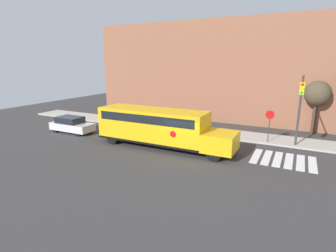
{
  "coord_description": "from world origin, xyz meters",
  "views": [
    {
      "loc": [
        7.04,
        -16.32,
        6.43
      ],
      "look_at": [
        -1.85,
        1.24,
        1.6
      ],
      "focal_mm": 28.0,
      "sensor_mm": 36.0,
      "label": 1
    }
  ],
  "objects_px": {
    "parked_car": "(72,125)",
    "traffic_light": "(300,102)",
    "tree_near_sidewalk": "(317,94)",
    "school_bus": "(158,126)",
    "stop_sign": "(269,122)"
  },
  "relations": [
    {
      "from": "school_bus",
      "to": "tree_near_sidewalk",
      "type": "xyz_separation_m",
      "value": [
        10.84,
        9.64,
        1.97
      ]
    },
    {
      "from": "parked_car",
      "to": "traffic_light",
      "type": "relative_size",
      "value": 0.77
    },
    {
      "from": "traffic_light",
      "to": "school_bus",
      "type": "bearing_deg",
      "value": -158.23
    },
    {
      "from": "school_bus",
      "to": "tree_near_sidewalk",
      "type": "relative_size",
      "value": 2.23
    },
    {
      "from": "traffic_light",
      "to": "tree_near_sidewalk",
      "type": "relative_size",
      "value": 1.13
    },
    {
      "from": "parked_car",
      "to": "tree_near_sidewalk",
      "type": "bearing_deg",
      "value": 25.33
    },
    {
      "from": "parked_car",
      "to": "stop_sign",
      "type": "relative_size",
      "value": 1.55
    },
    {
      "from": "school_bus",
      "to": "parked_car",
      "type": "xyz_separation_m",
      "value": [
        -9.31,
        0.1,
        -0.94
      ]
    },
    {
      "from": "school_bus",
      "to": "stop_sign",
      "type": "height_order",
      "value": "school_bus"
    },
    {
      "from": "school_bus",
      "to": "tree_near_sidewalk",
      "type": "bearing_deg",
      "value": 41.65
    },
    {
      "from": "parked_car",
      "to": "traffic_light",
      "type": "bearing_deg",
      "value": 11.13
    },
    {
      "from": "school_bus",
      "to": "stop_sign",
      "type": "bearing_deg",
      "value": 31.45
    },
    {
      "from": "school_bus",
      "to": "parked_car",
      "type": "relative_size",
      "value": 2.56
    },
    {
      "from": "tree_near_sidewalk",
      "to": "traffic_light",
      "type": "bearing_deg",
      "value": -102.55
    },
    {
      "from": "school_bus",
      "to": "traffic_light",
      "type": "distance_m",
      "value": 10.46
    }
  ]
}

